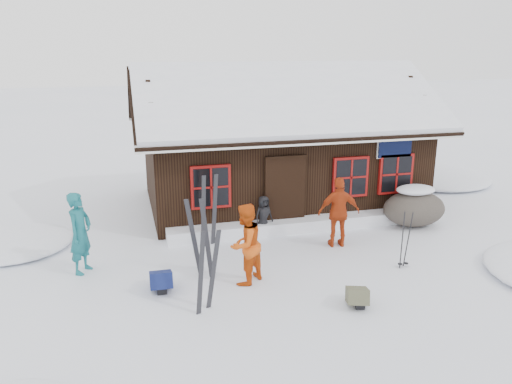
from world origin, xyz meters
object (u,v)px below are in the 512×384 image
boulder (414,207)px  backpack_olive (357,299)px  skier_teal (80,233)px  skier_crouched (264,216)px  backpack_blue (161,283)px  skier_orange_right (339,212)px  skier_orange_left (245,244)px  ski_poles (405,241)px  ski_pair_left (207,272)px

boulder → backpack_olive: bearing=-133.3°
skier_teal → boulder: skier_teal is taller
skier_crouched → backpack_blue: (-2.89, -2.53, -0.37)m
skier_crouched → skier_orange_right: bearing=-56.4°
skier_orange_left → skier_orange_right: skier_orange_right is taller
backpack_blue → backpack_olive: size_ratio=1.11×
ski_poles → backpack_olive: 2.31m
skier_crouched → boulder: bearing=-23.4°
skier_crouched → ski_poles: size_ratio=0.79×
backpack_blue → backpack_olive: backpack_blue is taller
ski_poles → backpack_olive: ski_poles is taller
skier_orange_right → backpack_olive: bearing=81.8°
boulder → ski_poles: bearing=-125.9°
ski_poles → ski_pair_left: bearing=-170.9°
skier_orange_right → ski_pair_left: (-3.67, -2.29, -0.12)m
skier_orange_right → skier_crouched: (-1.58, 1.24, -0.35)m
backpack_olive → boulder: bearing=65.7°
skier_orange_left → backpack_blue: (-1.75, 0.08, -0.70)m
skier_orange_right → skier_teal: bearing=8.2°
skier_orange_left → backpack_olive: size_ratio=3.26×
skier_crouched → ski_poles: ski_poles is taller
backpack_blue → skier_crouched: bearing=42.4°
skier_orange_left → backpack_olive: bearing=101.7°
skier_orange_right → backpack_blue: (-4.47, -1.30, -0.72)m
skier_orange_left → ski_pair_left: 1.32m
backpack_olive → skier_crouched: bearing=118.4°
skier_teal → skier_orange_left: skier_teal is taller
boulder → backpack_blue: 7.45m
ski_pair_left → backpack_blue: 1.41m
skier_teal → ski_poles: (6.97, -1.62, -0.27)m
skier_teal → skier_orange_left: 3.63m
skier_teal → ski_pair_left: skier_teal is taller
skier_orange_right → ski_pair_left: size_ratio=1.09×
ski_pair_left → backpack_blue: ski_pair_left is taller
boulder → skier_crouched: bearing=174.9°
ski_poles → skier_teal: bearing=166.9°
skier_teal → ski_poles: size_ratio=1.35×
skier_orange_left → ski_poles: 3.65m
skier_crouched → backpack_olive: bearing=-98.9°
ski_poles → boulder: bearing=54.1°
ski_poles → backpack_olive: bearing=-143.1°
skier_orange_left → ski_pair_left: bearing=5.4°
skier_orange_left → boulder: (5.38, 2.24, -0.34)m
skier_orange_right → skier_crouched: skier_orange_right is taller
skier_teal → ski_pair_left: size_ratio=1.12×
skier_orange_left → backpack_blue: bearing=-41.1°
skier_teal → skier_crouched: skier_teal is taller
skier_teal → skier_orange_right: 6.05m
ski_pair_left → backpack_olive: 2.91m
backpack_olive → skier_teal: bearing=169.1°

